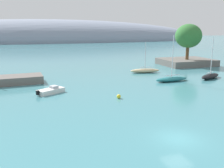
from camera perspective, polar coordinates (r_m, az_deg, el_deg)
The scene contains 9 objects.
water at distance 24.94m, azimuth 15.00°, elevation -12.11°, with size 600.00×600.00×0.00m, color teal.
shore_outcrop at distance 74.67m, azimuth 16.78°, elevation 4.92°, with size 14.14×11.40×1.73m, color #66605B.
tree_clump_shore at distance 72.78m, azimuth 17.29°, elevation 10.56°, with size 7.28×7.28×9.85m.
distant_ridge at distance 213.66m, azimuth -14.58°, elevation 9.54°, with size 294.64×71.13×35.58m, color gray.
sailboat_teal_near_shore at distance 50.47m, azimuth 13.62°, elevation 1.18°, with size 7.22×2.37×9.06m.
sailboat_black_mid_mooring at distance 55.86m, azimuth 21.80°, elevation 1.76°, with size 6.79×4.55×8.60m.
sailboat_sand_outer_mooring at distance 59.23m, azimuth 7.64°, elevation 3.12°, with size 7.30×2.89×7.22m.
motorboat_white_foreground at distance 41.32m, azimuth -13.99°, elevation -1.51°, with size 4.74×3.90×1.13m.
mooring_buoy_yellow at distance 37.10m, azimuth 1.58°, elevation -2.89°, with size 0.63×0.63×0.63m, color yellow.
Camera 1 is at (-12.74, -18.81, 10.28)m, focal length 39.46 mm.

